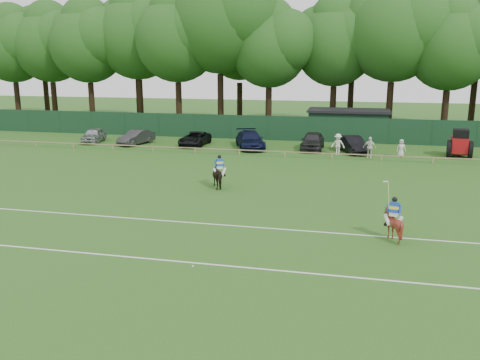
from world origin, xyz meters
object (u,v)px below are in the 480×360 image
(sedan_silver, at_px, (94,135))
(sedan_grey, at_px, (136,137))
(sedan_navy, at_px, (250,140))
(spectator_mid, at_px, (370,148))
(horse_chestnut, at_px, (393,225))
(spectator_right, at_px, (401,148))
(polo_ball, at_px, (193,266))
(horse_dark, at_px, (220,176))
(spectator_left, at_px, (338,144))
(hatch_grey, at_px, (313,141))
(estate_black, at_px, (353,144))
(tractor, at_px, (460,144))
(suv_black, at_px, (195,139))
(utility_shed, at_px, (348,124))

(sedan_silver, bearing_deg, sedan_grey, -13.96)
(sedan_navy, height_order, spectator_mid, spectator_mid)
(horse_chestnut, relative_size, sedan_silver, 0.34)
(spectator_right, xyz_separation_m, polo_ball, (-9.95, -26.61, -0.71))
(horse_dark, relative_size, horse_chestnut, 1.30)
(spectator_left, bearing_deg, hatch_grey, 147.81)
(horse_chestnut, height_order, spectator_left, spectator_left)
(horse_chestnut, xyz_separation_m, spectator_right, (1.99, 21.48, 0.04))
(horse_chestnut, xyz_separation_m, sedan_navy, (-11.47, 22.91, 0.08))
(sedan_silver, distance_m, spectator_left, 24.25)
(sedan_grey, distance_m, spectator_right, 24.82)
(horse_dark, height_order, spectator_left, spectator_left)
(sedan_grey, bearing_deg, horse_dark, -35.00)
(horse_chestnut, distance_m, sedan_navy, 25.62)
(estate_black, xyz_separation_m, spectator_right, (4.07, -1.30, 0.03))
(tractor, bearing_deg, spectator_mid, -156.17)
(horse_chestnut, height_order, sedan_silver, horse_chestnut)
(horse_chestnut, xyz_separation_m, spectator_mid, (-0.66, 20.32, 0.19))
(horse_chestnut, bearing_deg, spectator_right, -78.50)
(spectator_right, height_order, polo_ball, spectator_right)
(sedan_grey, bearing_deg, hatch_grey, 17.81)
(hatch_grey, xyz_separation_m, spectator_left, (2.38, -2.09, 0.10))
(suv_black, xyz_separation_m, utility_shed, (14.32, 8.03, 0.88))
(horse_chestnut, bearing_deg, horse_dark, -19.98)
(horse_chestnut, xyz_separation_m, spectator_left, (-3.32, 21.37, 0.20))
(estate_black, bearing_deg, suv_black, 156.87)
(spectator_left, relative_size, spectator_mid, 1.02)
(horse_dark, xyz_separation_m, spectator_mid, (9.66, 12.62, 0.11))
(sedan_grey, height_order, spectator_left, spectator_left)
(hatch_grey, bearing_deg, utility_shed, 69.49)
(horse_dark, height_order, sedan_grey, horse_dark)
(horse_chestnut, distance_m, spectator_mid, 20.34)
(suv_black, xyz_separation_m, spectator_mid, (16.34, -2.94, 0.25))
(estate_black, bearing_deg, utility_shed, 72.76)
(suv_black, distance_m, spectator_left, 13.82)
(horse_dark, height_order, hatch_grey, hatch_grey)
(horse_chestnut, bearing_deg, sedan_navy, -46.62)
(horse_dark, relative_size, sedan_silver, 0.45)
(sedan_silver, height_order, sedan_navy, sedan_navy)
(polo_ball, distance_m, utility_shed, 36.84)
(hatch_grey, distance_m, utility_shed, 8.44)
(sedan_grey, height_order, sedan_navy, sedan_navy)
(horse_dark, relative_size, polo_ball, 20.79)
(suv_black, height_order, polo_ball, suv_black)
(sedan_navy, distance_m, spectator_left, 8.30)
(utility_shed, bearing_deg, suv_black, -150.71)
(spectator_left, relative_size, polo_ball, 20.44)
(tractor, bearing_deg, sedan_grey, -173.41)
(tractor, bearing_deg, spectator_right, -159.88)
(hatch_grey, relative_size, tractor, 1.58)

